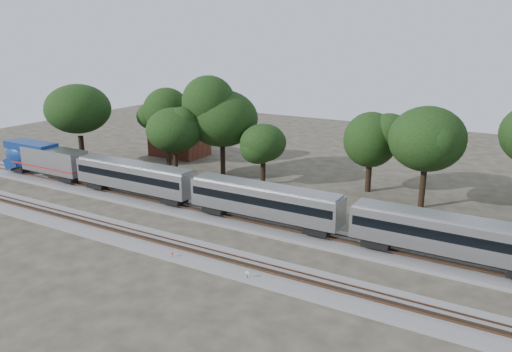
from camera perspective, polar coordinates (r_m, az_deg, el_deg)
The scene contains 15 objects.
ground at distance 54.76m, azimuth -5.87°, elevation -7.07°, with size 160.00×160.00×0.00m, color #383328.
track_far at distance 59.26m, azimuth -2.45°, elevation -4.95°, with size 160.00×5.00×0.73m.
track_near at distance 51.79m, azimuth -8.51°, elevation -8.31°, with size 160.00×5.00×0.73m.
train at distance 50.18m, azimuth 21.27°, elevation -6.21°, with size 134.57×3.28×4.84m.
switch_stand_red at distance 49.82m, azimuth -9.55°, elevation -8.91°, with size 0.28×0.12×0.90m.
switch_stand_white at distance 45.16m, azimuth -1.01°, elevation -11.25°, with size 0.34×0.06×1.08m.
switch_lever at distance 46.62m, azimuth -2.58°, elevation -11.08°, with size 0.50×0.30×0.30m, color #512D19.
brick_building at distance 91.66m, azimuth -8.74°, elevation 3.78°, with size 9.69×6.91×4.61m.
tree_0 at distance 86.13m, azimuth -19.69°, elevation 7.23°, with size 9.83×9.83×13.86m.
tree_1 at distance 83.61m, azimuth -10.19°, elevation 7.32°, with size 9.32×9.32×13.14m.
tree_2 at distance 74.46m, azimuth -9.33°, elevation 5.21°, with size 7.88×7.88×11.10m.
tree_3 at distance 76.01m, azimuth -3.90°, elevation 6.57°, with size 9.17×9.17×12.92m.
tree_4 at distance 71.67m, azimuth 0.82°, elevation 3.79°, with size 6.38×6.38×9.00m.
tree_5 at distance 70.09m, azimuth 12.98°, elevation 4.05°, with size 7.52×7.52×10.61m.
tree_6 at distance 64.80m, azimuth 18.97°, elevation 4.03°, with size 9.08×9.08×12.80m.
Camera 1 is at (30.16, -40.43, 21.31)m, focal length 35.00 mm.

